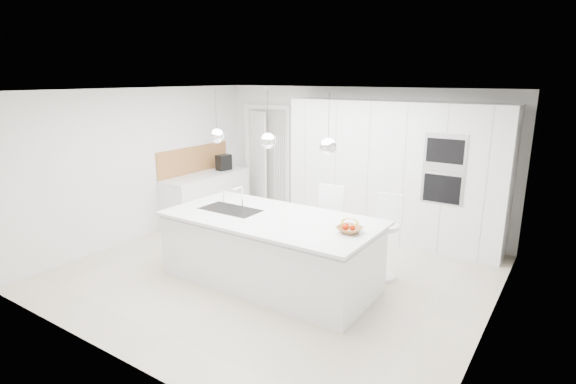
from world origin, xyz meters
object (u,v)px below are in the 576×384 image
Objects in this scene: fruit_bowl at (350,230)px; espresso_machine at (224,162)px; island_base at (269,251)px; bar_stool_left at (326,228)px; bar_stool_right at (384,238)px.

espresso_machine is at bearing 152.21° from fruit_bowl.
espresso_machine is at bearing 141.85° from island_base.
fruit_bowl is 1.11m from bar_stool_left.
fruit_bowl is at bearing -21.20° from espresso_machine.
island_base is 2.43× the size of bar_stool_right.
espresso_machine reaches higher than bar_stool_left.
espresso_machine is at bearing 149.04° from bar_stool_left.
espresso_machine is 0.25× the size of bar_stool_left.
island_base is 1.24m from fruit_bowl.
bar_stool_right is (0.82, 0.12, -0.02)m from bar_stool_left.
bar_stool_left is at bearing -15.15° from espresso_machine.
fruit_bowl is at bearing -100.10° from bar_stool_right.
island_base is 0.93m from bar_stool_left.
bar_stool_right is at bearing 37.79° from island_base.
bar_stool_left is 1.03× the size of bar_stool_right.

